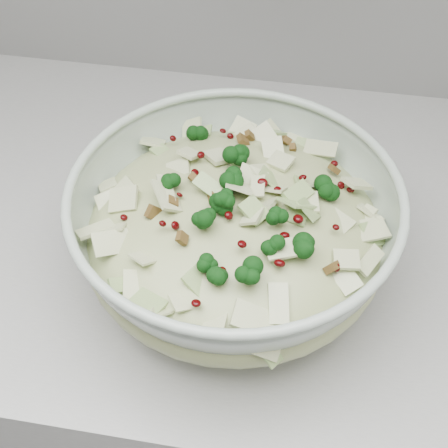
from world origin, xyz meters
TOP-DOWN VIEW (x-y plane):
  - mixing_bowl at (0.46, 1.60)m, footprint 0.36×0.36m
  - salad at (0.46, 1.60)m, footprint 0.41×0.41m

SIDE VIEW (x-z plane):
  - mixing_bowl at x=0.46m, z-range 0.90..1.03m
  - salad at x=0.46m, z-range 0.92..1.06m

